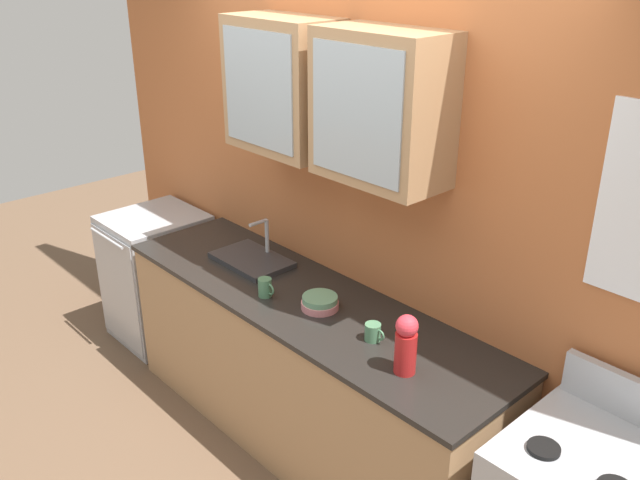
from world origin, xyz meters
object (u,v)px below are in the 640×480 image
cup_near_sink (265,287)px  cup_near_bowls (373,332)px  vase (406,344)px  dishwasher (158,276)px  bowl_stack (320,302)px  sink_faucet (252,259)px

cup_near_sink → cup_near_bowls: (0.67, 0.10, -0.01)m
vase → cup_near_bowls: (-0.26, 0.08, -0.10)m
cup_near_bowls → dishwasher: bearing=179.3°
vase → dishwasher: 2.39m
bowl_stack → cup_near_sink: 0.31m
bowl_stack → dishwasher: bowl_stack is taller
vase → dishwasher: (-2.31, 0.11, -0.59)m
vase → dishwasher: vase is taller
cup_near_bowls → sink_faucet: bearing=174.8°
bowl_stack → dishwasher: bearing=179.8°
sink_faucet → bowl_stack: size_ratio=2.42×
cup_near_sink → cup_near_bowls: bearing=8.6°
bowl_stack → cup_near_bowls: cup_near_bowls is taller
cup_near_bowls → cup_near_sink: bearing=-171.4°
dishwasher → sink_faucet: bearing=3.8°
vase → dishwasher: size_ratio=0.31×
bowl_stack → cup_near_sink: cup_near_sink is taller
bowl_stack → cup_near_bowls: 0.38m
cup_near_sink → cup_near_bowls: cup_near_sink is taller
vase → bowl_stack: bearing=170.9°
sink_faucet → dishwasher: sink_faucet is taller
cup_near_sink → bowl_stack: bearing=23.1°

